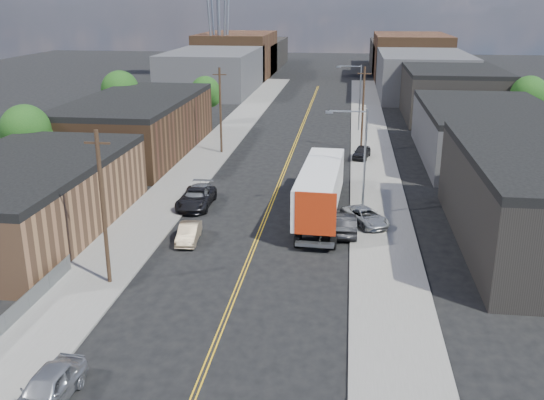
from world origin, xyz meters
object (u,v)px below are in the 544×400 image
(car_left_b, at_px, (189,233))
(car_left_a, at_px, (48,388))
(car_left_c, at_px, (196,198))
(car_right_oncoming, at_px, (345,224))
(car_right_lot_a, at_px, (365,217))
(semi_truck, at_px, (321,184))
(car_ahead_truck, at_px, (328,157))
(car_right_lot_c, at_px, (362,152))
(car_left_d, at_px, (197,196))

(car_left_b, bearing_deg, car_left_a, -98.85)
(car_left_c, xyz_separation_m, car_right_oncoming, (13.00, -4.73, -0.02))
(car_right_lot_a, bearing_deg, semi_truck, 112.51)
(car_left_a, xyz_separation_m, car_ahead_truck, (10.81, 44.00, -0.11))
(car_left_a, distance_m, car_right_lot_a, 28.52)
(car_left_c, height_order, car_right_lot_c, car_left_c)
(car_left_d, bearing_deg, semi_truck, -5.80)
(car_right_oncoming, xyz_separation_m, car_right_lot_a, (1.60, 1.79, 0.01))
(car_left_b, xyz_separation_m, car_right_lot_c, (13.20, 26.53, 0.17))
(car_right_lot_a, bearing_deg, car_right_oncoming, -163.72)
(semi_truck, distance_m, car_left_c, 11.03)
(car_right_lot_a, bearing_deg, car_right_lot_c, 58.03)
(car_right_lot_c, bearing_deg, semi_truck, -90.02)
(semi_truck, distance_m, car_left_d, 11.06)
(car_left_b, bearing_deg, car_right_lot_c, 58.53)
(car_right_oncoming, relative_size, car_right_lot_c, 1.18)
(car_right_lot_c, xyz_separation_m, car_ahead_truck, (-3.70, -2.14, -0.15))
(car_left_d, bearing_deg, car_ahead_truck, 54.13)
(semi_truck, xyz_separation_m, car_right_oncoming, (2.11, -4.44, -1.78))
(car_left_d, relative_size, car_right_lot_c, 1.38)
(car_left_c, relative_size, car_ahead_truck, 1.17)
(car_left_a, height_order, car_right_oncoming, car_left_a)
(car_left_c, relative_size, car_right_oncoming, 1.22)
(car_left_a, relative_size, car_right_lot_a, 1.00)
(car_left_a, xyz_separation_m, car_left_d, (-0.09, 28.00, 0.01))
(car_left_a, bearing_deg, car_ahead_truck, 79.79)
(car_right_oncoming, height_order, car_right_lot_c, car_right_oncoming)
(car_left_d, bearing_deg, car_right_lot_a, -14.89)
(car_left_d, distance_m, car_ahead_truck, 19.36)
(car_left_a, height_order, car_right_lot_c, car_left_a)
(car_left_a, bearing_deg, car_left_c, 93.78)
(car_left_d, bearing_deg, car_right_oncoming, -23.56)
(semi_truck, height_order, car_right_oncoming, semi_truck)
(car_left_b, bearing_deg, car_ahead_truck, 63.70)
(car_ahead_truck, bearing_deg, car_left_d, -121.13)
(car_left_c, bearing_deg, car_ahead_truck, 55.91)
(car_left_a, relative_size, car_left_b, 1.16)
(semi_truck, distance_m, car_right_lot_a, 4.89)
(car_left_a, height_order, car_left_c, car_left_c)
(car_right_lot_a, bearing_deg, car_left_c, 136.64)
(semi_truck, height_order, car_left_c, semi_truck)
(car_left_b, xyz_separation_m, car_ahead_truck, (9.50, 24.39, 0.02))
(car_right_oncoming, distance_m, car_right_lot_c, 23.44)
(car_left_a, xyz_separation_m, car_right_oncoming, (12.91, 22.76, -0.01))
(semi_truck, bearing_deg, car_ahead_truck, 92.67)
(car_right_lot_a, bearing_deg, car_left_b, 168.56)
(car_left_a, xyz_separation_m, car_left_c, (-0.09, 27.49, 0.01))
(semi_truck, bearing_deg, car_left_d, 178.50)
(car_right_oncoming, height_order, car_ahead_truck, car_right_oncoming)
(car_left_a, height_order, car_left_d, car_left_d)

